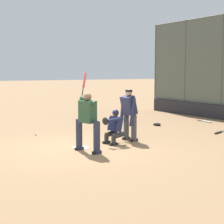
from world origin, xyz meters
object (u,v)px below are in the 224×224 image
baseball_loose (36,134)px  batter_at_plate (88,120)px  catcher_behind_plate (114,126)px  spare_bat_near_backstop (206,122)px  spare_bat_by_padding (219,132)px  umpire_home (129,113)px  fielding_glove_on_dirt (157,124)px

baseball_loose → batter_at_plate: bearing=-174.9°
batter_at_plate → catcher_behind_plate: bearing=-78.3°
spare_bat_near_backstop → baseball_loose: baseball_loose is taller
batter_at_plate → baseball_loose: (3.44, 0.30, -0.89)m
batter_at_plate → baseball_loose: 3.56m
catcher_behind_plate → spare_bat_by_padding: size_ratio=1.24×
umpire_home → catcher_behind_plate: bearing=102.2°
batter_at_plate → spare_bat_by_padding: bearing=-100.8°
batter_at_plate → umpire_home: size_ratio=1.33×
spare_bat_by_padding → fielding_glove_on_dirt: 2.83m
batter_at_plate → umpire_home: bearing=-81.2°
spare_bat_by_padding → batter_at_plate: bearing=-15.4°
batter_at_plate → fielding_glove_on_dirt: 5.83m
umpire_home → baseball_loose: (2.62, 2.30, -0.88)m
spare_bat_by_padding → fielding_glove_on_dirt: bearing=-92.7°
catcher_behind_plate → fielding_glove_on_dirt: (2.40, -3.68, -0.51)m
catcher_behind_plate → fielding_glove_on_dirt: bearing=-62.1°
spare_bat_near_backstop → baseball_loose: 7.83m
baseball_loose → catcher_behind_plate: bearing=-151.5°
batter_at_plate → baseball_loose: bearing=-8.3°
catcher_behind_plate → spare_bat_by_padding: bearing=-99.4°
umpire_home → fielding_glove_on_dirt: size_ratio=5.16×
catcher_behind_plate → baseball_loose: bearing=23.4°
spare_bat_by_padding → baseball_loose: 6.78m
spare_bat_by_padding → baseball_loose: (3.18, 5.98, 0.00)m
batter_at_plate → fielding_glove_on_dirt: (2.98, -4.93, -0.87)m
batter_at_plate → umpire_home: (0.81, -1.99, -0.01)m
spare_bat_near_backstop → baseball_loose: size_ratio=12.06×
umpire_home → spare_bat_near_backstop: (1.87, -5.50, -0.88)m
baseball_loose → spare_bat_near_backstop: bearing=-95.5°
catcher_behind_plate → umpire_home: size_ratio=0.64×
umpire_home → spare_bat_by_padding: umpire_home is taller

